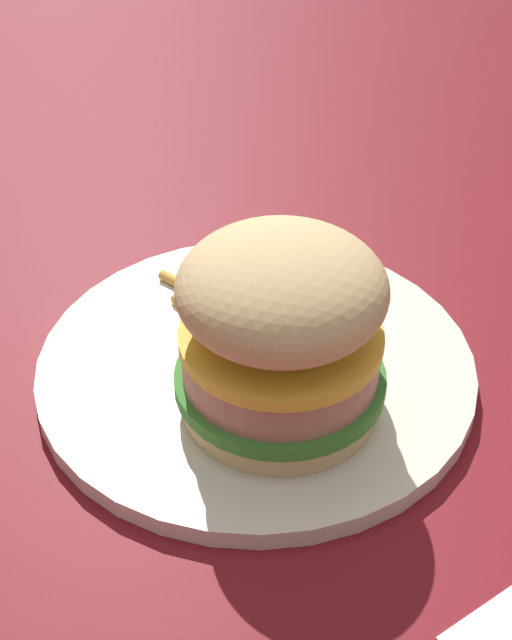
# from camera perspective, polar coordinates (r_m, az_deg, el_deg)

# --- Properties ---
(ground_plane) EXTENTS (1.60, 1.60, 0.00)m
(ground_plane) POSITION_cam_1_polar(r_m,az_deg,el_deg) (0.56, -1.66, -2.57)
(ground_plane) COLOR maroon
(plate) EXTENTS (0.27, 0.27, 0.01)m
(plate) POSITION_cam_1_polar(r_m,az_deg,el_deg) (0.54, 0.00, -2.99)
(plate) COLOR silver
(plate) RESTS_ON ground_plane
(sandwich) EXTENTS (0.12, 0.12, 0.11)m
(sandwich) POSITION_cam_1_polar(r_m,az_deg,el_deg) (0.47, 1.62, -0.62)
(sandwich) COLOR tan
(sandwich) RESTS_ON plate
(fries_pile) EXTENTS (0.09, 0.10, 0.01)m
(fries_pile) POSITION_cam_1_polar(r_m,az_deg,el_deg) (0.59, -1.35, 1.74)
(fries_pile) COLOR gold
(fries_pile) RESTS_ON plate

